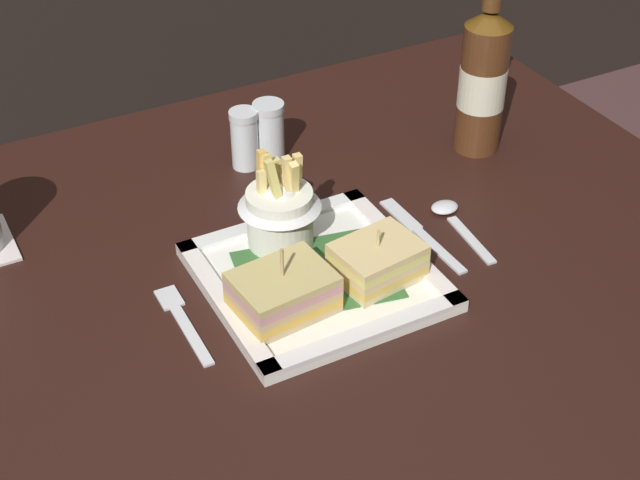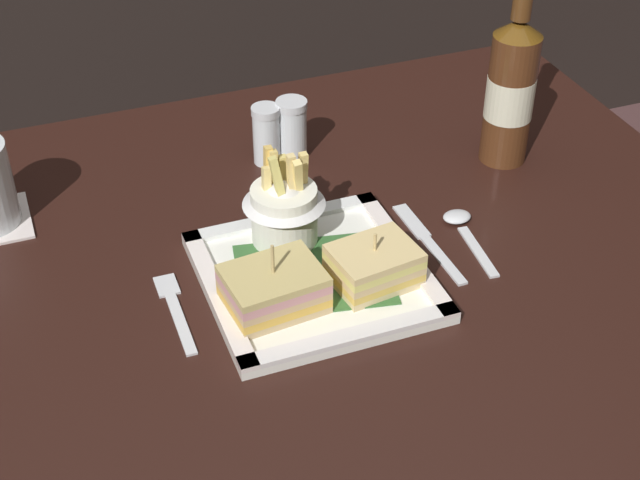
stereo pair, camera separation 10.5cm
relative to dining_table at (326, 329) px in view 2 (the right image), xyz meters
name	(u,v)px [view 2 (the right image)]	position (x,y,z in m)	size (l,w,h in m)	color
dining_table	(326,329)	(0.00, 0.00, 0.00)	(1.02, 0.85, 0.74)	black
square_plate	(314,277)	(-0.03, -0.04, 0.12)	(0.24, 0.24, 0.02)	white
sandwich_half_left	(274,289)	(-0.09, -0.07, 0.15)	(0.11, 0.09, 0.08)	tan
sandwich_half_right	(374,266)	(0.03, -0.07, 0.15)	(0.10, 0.08, 0.06)	#DFC28A
fries_cup	(284,204)	(-0.04, 0.03, 0.17)	(0.10, 0.10, 0.12)	white
beer_bottle	(511,89)	(0.30, 0.12, 0.22)	(0.06, 0.06, 0.26)	#512C16
fork	(175,308)	(-0.19, -0.03, 0.12)	(0.02, 0.13, 0.00)	silver
knife	(426,239)	(0.12, -0.01, 0.12)	(0.02, 0.16, 0.00)	silver
spoon	(462,226)	(0.17, -0.01, 0.12)	(0.04, 0.13, 0.01)	silver
salt_shaker	(265,138)	(0.00, 0.22, 0.15)	(0.04, 0.04, 0.08)	silver
pepper_shaker	(292,133)	(0.04, 0.22, 0.15)	(0.04, 0.04, 0.08)	silver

